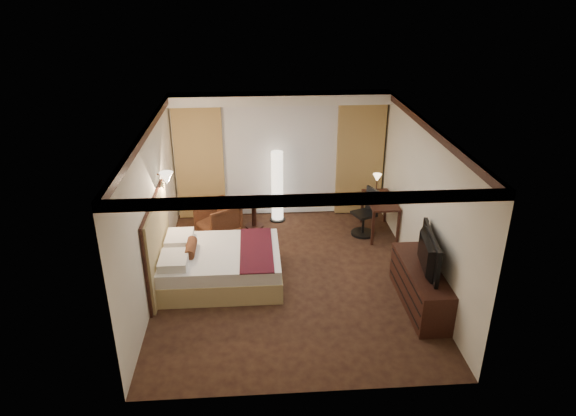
{
  "coord_description": "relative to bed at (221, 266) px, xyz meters",
  "views": [
    {
      "loc": [
        -0.58,
        -7.69,
        4.81
      ],
      "look_at": [
        0.0,
        0.4,
        1.15
      ],
      "focal_mm": 32.0,
      "sensor_mm": 36.0,
      "label": 1
    }
  ],
  "objects": [
    {
      "name": "office_chair",
      "position": [
        2.79,
        1.56,
        0.2
      ],
      "size": [
        0.63,
        0.63,
        0.99
      ],
      "primitive_type": null,
      "rotation": [
        0.0,
        0.0,
        0.41
      ],
      "color": "black",
      "rests_on": "floor"
    },
    {
      "name": "ceiling",
      "position": [
        1.18,
        0.03,
        2.4
      ],
      "size": [
        4.5,
        5.5,
        0.01
      ],
      "primitive_type": "cube",
      "color": "white",
      "rests_on": "back_wall"
    },
    {
      "name": "desk",
      "position": [
        3.13,
        1.61,
        0.08
      ],
      "size": [
        0.55,
        1.12,
        0.75
      ],
      "primitive_type": null,
      "color": "black",
      "rests_on": "floor"
    },
    {
      "name": "bed",
      "position": [
        0.0,
        0.0,
        0.0
      ],
      "size": [
        2.03,
        1.58,
        0.59
      ],
      "primitive_type": null,
      "color": "white",
      "rests_on": "floor"
    },
    {
      "name": "left_wall",
      "position": [
        -1.07,
        0.03,
        1.05
      ],
      "size": [
        0.02,
        5.5,
        2.7
      ],
      "primitive_type": "cube",
      "color": "beige",
      "rests_on": "floor"
    },
    {
      "name": "side_table",
      "position": [
        0.58,
        2.08,
        -0.01
      ],
      "size": [
        0.53,
        0.53,
        0.58
      ],
      "primitive_type": null,
      "color": "black",
      "rests_on": "floor"
    },
    {
      "name": "wall_sconce",
      "position": [
        -0.91,
        0.79,
        1.32
      ],
      "size": [
        0.24,
        0.24,
        0.24
      ],
      "primitive_type": null,
      "color": "white",
      "rests_on": "left_wall"
    },
    {
      "name": "television",
      "position": [
        3.15,
        -0.94,
        0.72
      ],
      "size": [
        0.82,
        1.25,
        0.15
      ],
      "primitive_type": "imported",
      "rotation": [
        0.0,
        0.0,
        1.44
      ],
      "color": "black",
      "rests_on": "dresser"
    },
    {
      "name": "floor",
      "position": [
        1.18,
        0.03,
        -0.3
      ],
      "size": [
        4.5,
        5.5,
        0.01
      ],
      "primitive_type": "cube",
      "color": "black",
      "rests_on": "ground"
    },
    {
      "name": "curtain_left_drape",
      "position": [
        -0.52,
        2.64,
        0.95
      ],
      "size": [
        1.0,
        0.14,
        2.45
      ],
      "primitive_type": "cube",
      "color": "#A8864C",
      "rests_on": "back_wall"
    },
    {
      "name": "curtain_sheer",
      "position": [
        1.18,
        2.7,
        0.95
      ],
      "size": [
        2.48,
        0.04,
        2.45
      ],
      "primitive_type": "cube",
      "color": "silver",
      "rests_on": "back_wall"
    },
    {
      "name": "floor_lamp",
      "position": [
        1.09,
        2.36,
        0.48
      ],
      "size": [
        0.33,
        0.33,
        1.56
      ],
      "primitive_type": null,
      "color": "white",
      "rests_on": "floor"
    },
    {
      "name": "back_wall",
      "position": [
        1.18,
        2.78,
        1.05
      ],
      "size": [
        4.5,
        0.02,
        2.7
      ],
      "primitive_type": "cube",
      "color": "beige",
      "rests_on": "floor"
    },
    {
      "name": "soffit",
      "position": [
        1.18,
        2.53,
        2.3
      ],
      "size": [
        4.5,
        0.5,
        0.2
      ],
      "primitive_type": "cube",
      "color": "white",
      "rests_on": "ceiling"
    },
    {
      "name": "desk_lamp",
      "position": [
        3.13,
        2.02,
        0.62
      ],
      "size": [
        0.18,
        0.18,
        0.34
      ],
      "primitive_type": null,
      "color": "#FFD899",
      "rests_on": "desk"
    },
    {
      "name": "curtain_right_drape",
      "position": [
        2.88,
        2.64,
        0.95
      ],
      "size": [
        1.0,
        0.14,
        2.45
      ],
      "primitive_type": "cube",
      "color": "#A8864C",
      "rests_on": "back_wall"
    },
    {
      "name": "armchair",
      "position": [
        -0.15,
        1.8,
        0.08
      ],
      "size": [
        0.97,
        0.98,
        0.75
      ],
      "primitive_type": "imported",
      "rotation": [
        0.0,
        0.0,
        -0.97
      ],
      "color": "#432414",
      "rests_on": "floor"
    },
    {
      "name": "dresser",
      "position": [
        3.18,
        -0.94,
        0.04
      ],
      "size": [
        0.5,
        1.73,
        0.67
      ],
      "primitive_type": null,
      "color": "black",
      "rests_on": "floor"
    },
    {
      "name": "right_wall",
      "position": [
        3.43,
        0.03,
        1.05
      ],
      "size": [
        0.02,
        5.5,
        2.7
      ],
      "primitive_type": "cube",
      "color": "beige",
      "rests_on": "floor"
    },
    {
      "name": "crown_molding",
      "position": [
        1.18,
        0.03,
        2.34
      ],
      "size": [
        4.5,
        5.5,
        0.12
      ],
      "primitive_type": null,
      "color": "black",
      "rests_on": "ceiling"
    },
    {
      "name": "headboard",
      "position": [
        -1.02,
        0.0,
        0.45
      ],
      "size": [
        0.12,
        1.88,
        1.5
      ],
      "primitive_type": null,
      "color": "tan",
      "rests_on": "floor"
    }
  ]
}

